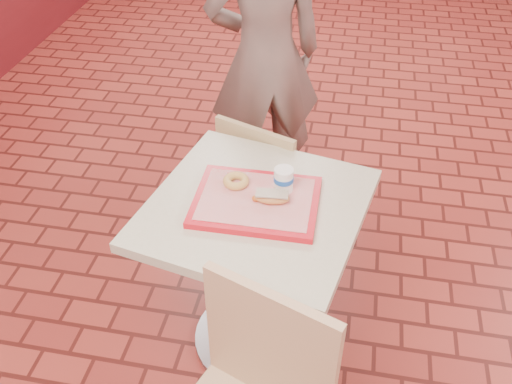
% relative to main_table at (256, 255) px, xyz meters
% --- Properties ---
extents(main_table, '(0.79, 0.79, 0.83)m').
position_rel_main_table_xyz_m(main_table, '(0.00, 0.00, 0.00)').
color(main_table, '#B9B395').
rests_on(main_table, ground).
extents(chair_main_back, '(0.52, 0.52, 0.87)m').
position_rel_main_table_xyz_m(chair_main_back, '(-0.05, 0.55, -0.07)').
color(chair_main_back, tan).
rests_on(chair_main_back, ground).
extents(customer, '(0.75, 0.64, 1.74)m').
position_rel_main_table_xyz_m(customer, '(-0.17, 1.16, 0.31)').
color(customer, '#735F59').
rests_on(customer, ground).
extents(serving_tray, '(0.46, 0.36, 0.03)m').
position_rel_main_table_xyz_m(serving_tray, '(-0.00, 0.00, 0.28)').
color(serving_tray, red).
rests_on(serving_tray, main_table).
extents(ring_donut, '(0.13, 0.13, 0.03)m').
position_rel_main_table_xyz_m(ring_donut, '(-0.09, 0.07, 0.32)').
color(ring_donut, gold).
rests_on(ring_donut, serving_tray).
extents(long_john_donut, '(0.14, 0.08, 0.04)m').
position_rel_main_table_xyz_m(long_john_donut, '(0.06, -0.01, 0.32)').
color(long_john_donut, '#C17238').
rests_on(long_john_donut, serving_tray).
extents(paper_cup, '(0.08, 0.08, 0.09)m').
position_rel_main_table_xyz_m(paper_cup, '(0.09, 0.07, 0.35)').
color(paper_cup, white).
rests_on(paper_cup, serving_tray).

